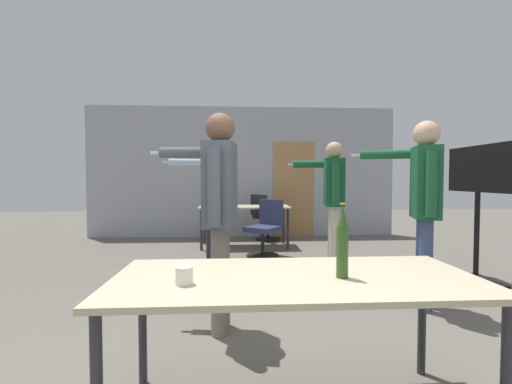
{
  "coord_description": "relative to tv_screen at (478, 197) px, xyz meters",
  "views": [
    {
      "loc": [
        -0.15,
        -1.5,
        1.26
      ],
      "look_at": [
        0.09,
        2.55,
        1.1
      ],
      "focal_mm": 24.0,
      "sensor_mm": 36.0,
      "label": 1
    }
  ],
  "objects": [
    {
      "name": "drink_cup",
      "position": [
        -3.16,
        -2.32,
        -0.24
      ],
      "size": [
        0.08,
        0.08,
        0.09
      ],
      "color": "silver",
      "rests_on": "conference_table_near"
    },
    {
      "name": "person_left_plaid",
      "position": [
        -1.11,
        -0.77,
        0.08
      ],
      "size": [
        0.75,
        0.74,
        1.81
      ],
      "rotation": [
        0.0,
        0.0,
        1.25
      ],
      "color": "#3D4C75",
      "rests_on": "ground_plane"
    },
    {
      "name": "tv_screen",
      "position": [
        0.0,
        0.0,
        0.0
      ],
      "size": [
        0.44,
        1.08,
        1.66
      ],
      "rotation": [
        0.0,
        0.0,
        -1.57
      ],
      "color": "black",
      "rests_on": "ground_plane"
    },
    {
      "name": "person_far_watching",
      "position": [
        -3.3,
        1.19,
        0.07
      ],
      "size": [
        0.93,
        0.62,
        1.82
      ],
      "rotation": [
        0.0,
        0.0,
        1.88
      ],
      "color": "#28282D",
      "rests_on": "ground_plane"
    },
    {
      "name": "office_chair_side_rolled",
      "position": [
        -2.45,
        1.56,
        -0.61
      ],
      "size": [
        0.67,
        0.69,
        0.91
      ],
      "rotation": [
        0.0,
        0.0,
        2.48
      ],
      "color": "black",
      "rests_on": "ground_plane"
    },
    {
      "name": "office_chair_mid_tucked",
      "position": [
        -2.32,
        2.97,
        -0.59
      ],
      "size": [
        0.69,
        0.67,
        0.94
      ],
      "rotation": [
        0.0,
        0.0,
        5.38
      ],
      "color": "black",
      "rests_on": "ground_plane"
    },
    {
      "name": "conference_table_near",
      "position": [
        -2.61,
        -2.21,
        -0.35
      ],
      "size": [
        1.89,
        0.81,
        0.75
      ],
      "color": "#C6B793",
      "rests_on": "ground_plane"
    },
    {
      "name": "back_wall",
      "position": [
        -2.74,
        3.49,
        0.36
      ],
      "size": [
        6.63,
        0.12,
        2.8
      ],
      "color": "#A3A8B2",
      "rests_on": "ground_plane"
    },
    {
      "name": "conference_table_far",
      "position": [
        -2.76,
        2.33,
        -0.36
      ],
      "size": [
        1.65,
        0.69,
        0.75
      ],
      "color": "#C6B793",
      "rests_on": "ground_plane"
    },
    {
      "name": "person_center_tall",
      "position": [
        -1.51,
        0.93,
        0.04
      ],
      "size": [
        0.79,
        0.8,
        1.79
      ],
      "rotation": [
        0.0,
        0.0,
        1.39
      ],
      "color": "beige",
      "rests_on": "ground_plane"
    },
    {
      "name": "beer_bottle",
      "position": [
        -2.38,
        -2.26,
        -0.1
      ],
      "size": [
        0.06,
        0.06,
        0.38
      ],
      "color": "#2D511E",
      "rests_on": "conference_table_near"
    },
    {
      "name": "person_right_polo",
      "position": [
        -3.06,
        -1.16,
        0.06
      ],
      "size": [
        0.78,
        0.68,
        1.79
      ],
      "rotation": [
        0.0,
        0.0,
        1.43
      ],
      "color": "slate",
      "rests_on": "ground_plane"
    }
  ]
}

